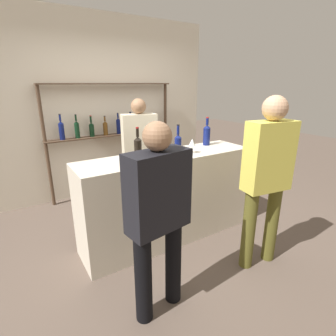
{
  "coord_description": "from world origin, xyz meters",
  "views": [
    {
      "loc": [
        -1.5,
        -2.36,
        1.79
      ],
      "look_at": [
        0.0,
        0.0,
        0.88
      ],
      "focal_mm": 28.0,
      "sensor_mm": 36.0,
      "label": 1
    }
  ],
  "objects_px": {
    "counter_bottle_2": "(207,134)",
    "wine_glass": "(192,143)",
    "customer_left": "(158,211)",
    "counter_bottle_0": "(178,144)",
    "server_behind_counter": "(140,147)",
    "counter_bottle_1": "(138,149)",
    "customer_right": "(267,172)"
  },
  "relations": [
    {
      "from": "customer_right",
      "to": "counter_bottle_1",
      "type": "bearing_deg",
      "value": 58.21
    },
    {
      "from": "counter_bottle_2",
      "to": "wine_glass",
      "type": "height_order",
      "value": "counter_bottle_2"
    },
    {
      "from": "counter_bottle_2",
      "to": "customer_right",
      "type": "bearing_deg",
      "value": -97.63
    },
    {
      "from": "counter_bottle_0",
      "to": "server_behind_counter",
      "type": "distance_m",
      "value": 1.05
    },
    {
      "from": "counter_bottle_2",
      "to": "customer_left",
      "type": "distance_m",
      "value": 1.67
    },
    {
      "from": "counter_bottle_0",
      "to": "customer_left",
      "type": "bearing_deg",
      "value": -132.2
    },
    {
      "from": "counter_bottle_2",
      "to": "wine_glass",
      "type": "bearing_deg",
      "value": -150.48
    },
    {
      "from": "wine_glass",
      "to": "counter_bottle_0",
      "type": "bearing_deg",
      "value": 175.83
    },
    {
      "from": "wine_glass",
      "to": "customer_right",
      "type": "distance_m",
      "value": 0.87
    },
    {
      "from": "counter_bottle_2",
      "to": "counter_bottle_1",
      "type": "bearing_deg",
      "value": -168.1
    },
    {
      "from": "server_behind_counter",
      "to": "wine_glass",
      "type": "bearing_deg",
      "value": 20.15
    },
    {
      "from": "customer_right",
      "to": "customer_left",
      "type": "bearing_deg",
      "value": 97.48
    },
    {
      "from": "counter_bottle_2",
      "to": "server_behind_counter",
      "type": "bearing_deg",
      "value": 124.23
    },
    {
      "from": "counter_bottle_2",
      "to": "wine_glass",
      "type": "xyz_separation_m",
      "value": [
        -0.41,
        -0.23,
        -0.01
      ]
    },
    {
      "from": "counter_bottle_0",
      "to": "counter_bottle_2",
      "type": "xyz_separation_m",
      "value": [
        0.59,
        0.22,
        0.01
      ]
    },
    {
      "from": "counter_bottle_2",
      "to": "customer_left",
      "type": "height_order",
      "value": "customer_left"
    },
    {
      "from": "counter_bottle_0",
      "to": "customer_right",
      "type": "bearing_deg",
      "value": -61.27
    },
    {
      "from": "wine_glass",
      "to": "server_behind_counter",
      "type": "xyz_separation_m",
      "value": [
        -0.14,
        1.04,
        -0.24
      ]
    },
    {
      "from": "counter_bottle_0",
      "to": "customer_left",
      "type": "height_order",
      "value": "customer_left"
    },
    {
      "from": "customer_right",
      "to": "server_behind_counter",
      "type": "relative_size",
      "value": 1.06
    },
    {
      "from": "counter_bottle_1",
      "to": "server_behind_counter",
      "type": "height_order",
      "value": "server_behind_counter"
    },
    {
      "from": "server_behind_counter",
      "to": "customer_left",
      "type": "xyz_separation_m",
      "value": [
        -0.76,
        -1.81,
        -0.02
      ]
    },
    {
      "from": "counter_bottle_0",
      "to": "wine_glass",
      "type": "relative_size",
      "value": 2.03
    },
    {
      "from": "counter_bottle_1",
      "to": "wine_glass",
      "type": "distance_m",
      "value": 0.67
    },
    {
      "from": "counter_bottle_2",
      "to": "wine_glass",
      "type": "distance_m",
      "value": 0.47
    },
    {
      "from": "counter_bottle_1",
      "to": "customer_right",
      "type": "relative_size",
      "value": 0.21
    },
    {
      "from": "customer_left",
      "to": "wine_glass",
      "type": "bearing_deg",
      "value": -57.58
    },
    {
      "from": "server_behind_counter",
      "to": "counter_bottle_2",
      "type": "bearing_deg",
      "value": 46.63
    },
    {
      "from": "customer_left",
      "to": "server_behind_counter",
      "type": "bearing_deg",
      "value": -31.05
    },
    {
      "from": "wine_glass",
      "to": "server_behind_counter",
      "type": "distance_m",
      "value": 1.07
    },
    {
      "from": "counter_bottle_0",
      "to": "wine_glass",
      "type": "bearing_deg",
      "value": -4.17
    },
    {
      "from": "wine_glass",
      "to": "customer_right",
      "type": "height_order",
      "value": "customer_right"
    }
  ]
}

